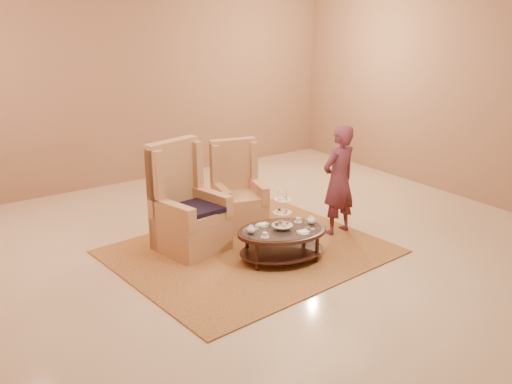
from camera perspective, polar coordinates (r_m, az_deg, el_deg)
ground at (r=7.19m, az=1.26°, el=-6.62°), size 8.00×8.00×0.00m
ceiling at (r=7.19m, az=1.26°, el=-6.62°), size 8.00×8.00×0.02m
wall_back at (r=10.10m, az=-12.34°, el=10.73°), size 8.00×0.04×3.50m
wall_right at (r=9.52m, az=21.52°, el=9.41°), size 0.04×8.00×3.50m
rug at (r=7.35m, az=-0.64°, el=-5.97°), size 3.43×2.95×0.02m
tea_table at (r=7.00m, az=2.61°, el=-4.33°), size 1.29×1.07×0.93m
armchair_left at (r=7.35m, az=-7.01°, el=-2.18°), size 0.91×0.93×1.40m
armchair_right at (r=8.10m, az=-1.87°, el=-0.55°), size 0.80×0.82×1.22m
person at (r=7.76m, az=8.27°, el=1.16°), size 0.58×0.41×1.53m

